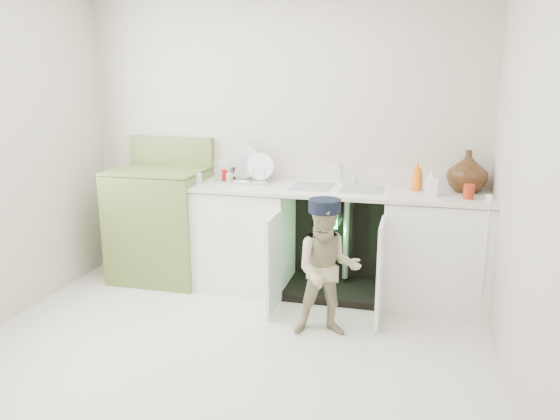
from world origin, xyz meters
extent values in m
plane|color=beige|center=(0.00, 0.00, 0.00)|extent=(3.50, 3.50, 0.00)
cube|color=beige|center=(0.00, 1.50, 1.25)|extent=(3.50, 2.50, 0.02)
cube|color=beige|center=(0.00, -1.50, 1.25)|extent=(3.50, 2.50, 0.02)
cube|color=beige|center=(1.75, 0.00, 1.25)|extent=(2.50, 3.00, 0.02)
cube|color=white|center=(-0.25, 1.20, 0.43)|extent=(0.80, 0.60, 0.86)
cube|color=white|center=(1.35, 1.20, 0.43)|extent=(0.80, 0.60, 0.86)
cube|color=black|center=(0.55, 1.47, 0.43)|extent=(0.80, 0.06, 0.86)
cube|color=black|center=(0.55, 1.20, 0.03)|extent=(0.80, 0.60, 0.06)
cylinder|color=gray|center=(0.48, 1.30, 0.45)|extent=(0.05, 0.05, 0.70)
cylinder|color=gray|center=(0.62, 1.30, 0.45)|extent=(0.05, 0.05, 0.70)
cylinder|color=gray|center=(0.55, 1.25, 0.62)|extent=(0.07, 0.18, 0.07)
cube|color=white|center=(0.15, 0.70, 0.40)|extent=(0.03, 0.40, 0.76)
cube|color=white|center=(0.95, 0.70, 0.40)|extent=(0.02, 0.40, 0.76)
cube|color=silver|center=(0.55, 1.20, 0.89)|extent=(2.44, 0.64, 0.03)
cube|color=silver|center=(0.55, 1.49, 0.98)|extent=(2.44, 0.02, 0.15)
cube|color=white|center=(0.55, 1.20, 0.90)|extent=(0.85, 0.55, 0.02)
cube|color=gray|center=(0.34, 1.20, 0.91)|extent=(0.34, 0.40, 0.01)
cube|color=gray|center=(0.76, 1.20, 0.91)|extent=(0.34, 0.40, 0.01)
cylinder|color=silver|center=(0.55, 1.42, 0.99)|extent=(0.03, 0.03, 0.17)
cylinder|color=silver|center=(0.55, 1.36, 1.06)|extent=(0.02, 0.14, 0.02)
cylinder|color=silver|center=(0.66, 1.42, 0.94)|extent=(0.04, 0.04, 0.06)
cylinder|color=white|center=(1.68, 0.89, 0.55)|extent=(0.01, 0.01, 0.70)
cube|color=white|center=(1.68, 0.98, 0.93)|extent=(0.04, 0.02, 0.06)
cube|color=silver|center=(-0.26, 1.32, 0.91)|extent=(0.48, 0.32, 0.02)
cylinder|color=silver|center=(-0.30, 1.34, 1.00)|extent=(0.30, 0.11, 0.29)
cylinder|color=white|center=(-0.13, 1.32, 0.98)|extent=(0.23, 0.06, 0.23)
cylinder|color=silver|center=(-0.45, 1.22, 0.99)|extent=(0.01, 0.01, 0.14)
cylinder|color=silver|center=(-0.36, 1.22, 0.99)|extent=(0.01, 0.01, 0.14)
cylinder|color=silver|center=(-0.26, 1.22, 0.99)|extent=(0.01, 0.01, 0.14)
cylinder|color=silver|center=(-0.17, 1.22, 0.99)|extent=(0.01, 0.01, 0.14)
cylinder|color=silver|center=(-0.07, 1.22, 0.99)|extent=(0.01, 0.01, 0.14)
imported|color=#4B2115|center=(1.55, 1.34, 1.06)|extent=(0.31, 0.31, 0.33)
imported|color=orange|center=(1.17, 1.30, 1.02)|extent=(0.09, 0.09, 0.23)
imported|color=silver|center=(1.28, 1.14, 1.01)|extent=(0.10, 0.10, 0.21)
cylinder|color=#A1280D|center=(1.55, 1.08, 0.96)|extent=(0.08, 0.08, 0.11)
cylinder|color=#A30E10|center=(-0.45, 1.28, 0.95)|extent=(0.05, 0.05, 0.10)
cylinder|color=tan|center=(-0.37, 1.20, 0.94)|extent=(0.06, 0.06, 0.08)
cylinder|color=black|center=(-0.38, 1.32, 0.96)|extent=(0.04, 0.04, 0.12)
cube|color=silver|center=(-0.62, 1.10, 0.95)|extent=(0.05, 0.05, 0.09)
cube|color=olive|center=(-1.03, 1.18, 0.49)|extent=(0.80, 0.65, 0.97)
cube|color=olive|center=(-1.03, 1.18, 0.99)|extent=(0.80, 0.65, 0.02)
cube|color=olive|center=(-1.03, 1.46, 1.12)|extent=(0.80, 0.06, 0.25)
cylinder|color=black|center=(-1.23, 1.02, 0.98)|extent=(0.18, 0.18, 0.02)
cylinder|color=silver|center=(-1.23, 1.02, 0.99)|extent=(0.21, 0.21, 0.01)
cylinder|color=black|center=(-1.23, 1.33, 0.98)|extent=(0.18, 0.18, 0.02)
cylinder|color=silver|center=(-1.23, 1.33, 0.99)|extent=(0.21, 0.21, 0.01)
cylinder|color=black|center=(-0.82, 1.02, 0.98)|extent=(0.18, 0.18, 0.02)
cylinder|color=silver|center=(-0.82, 1.02, 0.99)|extent=(0.21, 0.21, 0.01)
cylinder|color=black|center=(-0.82, 1.33, 0.98)|extent=(0.18, 0.18, 0.02)
cylinder|color=silver|center=(-0.82, 1.33, 0.99)|extent=(0.21, 0.21, 0.01)
imported|color=tan|center=(0.60, 0.43, 0.48)|extent=(0.54, 0.46, 0.97)
cylinder|color=black|center=(0.60, 0.43, 0.94)|extent=(0.26, 0.26, 0.09)
cube|color=black|center=(0.58, 0.53, 0.90)|extent=(0.19, 0.12, 0.01)
cube|color=black|center=(0.58, 0.86, 0.72)|extent=(0.07, 0.01, 0.14)
cube|color=#26F23F|center=(0.58, 0.85, 0.72)|extent=(0.06, 0.00, 0.12)
camera|label=1|loc=(1.17, -3.10, 1.81)|focal=35.00mm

